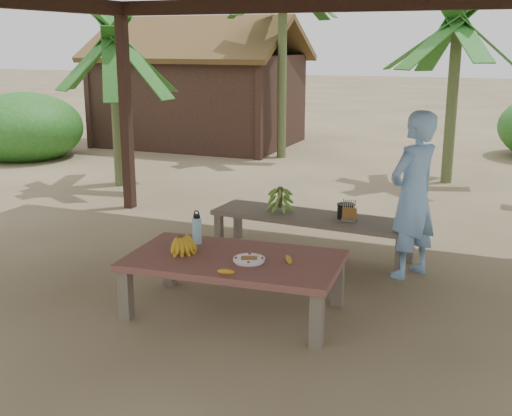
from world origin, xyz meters
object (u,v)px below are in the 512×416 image
at_px(plate, 249,260).
at_px(woman, 413,195).
at_px(work_table, 234,264).
at_px(ripe_banana_bunch, 180,243).
at_px(water_flask, 197,230).
at_px(cooking_pot, 346,212).
at_px(bench, 312,220).

distance_m(plate, woman, 1.92).
relative_size(work_table, woman, 1.13).
relative_size(work_table, ripe_banana_bunch, 6.70).
xyz_separation_m(water_flask, cooking_pot, (1.00, 1.51, -0.10)).
bearing_deg(woman, ripe_banana_bunch, -18.60).
bearing_deg(cooking_pot, plate, -101.45).
xyz_separation_m(plate, woman, (1.09, 1.55, 0.31)).
distance_m(work_table, water_flask, 0.56).
height_order(ripe_banana_bunch, plate, ripe_banana_bunch).
bearing_deg(ripe_banana_bunch, cooking_pot, 60.58).
bearing_deg(water_flask, woman, 35.91).
height_order(ripe_banana_bunch, cooking_pot, ripe_banana_bunch).
bearing_deg(cooking_pot, water_flask, -123.52).
height_order(ripe_banana_bunch, water_flask, water_flask).
height_order(work_table, ripe_banana_bunch, ripe_banana_bunch).
relative_size(bench, water_flask, 7.20).
height_order(ripe_banana_bunch, woman, woman).
height_order(water_flask, woman, woman).
distance_m(cooking_pot, woman, 0.83).
xyz_separation_m(bench, cooking_pot, (0.37, 0.02, 0.13)).
bearing_deg(water_flask, plate, -25.04).
height_order(bench, plate, plate).
bearing_deg(plate, water_flask, 154.96).
xyz_separation_m(cooking_pot, woman, (0.73, -0.26, 0.30)).
bearing_deg(plate, woman, 54.76).
xyz_separation_m(plate, cooking_pot, (0.37, 1.81, 0.01)).
height_order(plate, cooking_pot, cooking_pot).
relative_size(plate, woman, 0.16).
relative_size(water_flask, woman, 0.19).
bearing_deg(plate, cooking_pot, 78.55).
bearing_deg(work_table, ripe_banana_bunch, -177.26).
xyz_separation_m(work_table, ripe_banana_bunch, (-0.49, -0.06, 0.15)).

